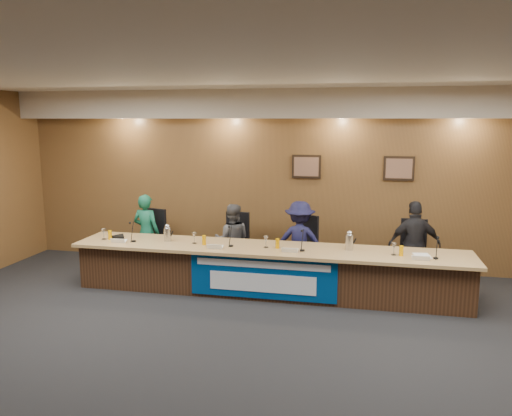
# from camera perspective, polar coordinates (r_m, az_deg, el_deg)

# --- Properties ---
(floor) EXTENTS (10.00, 10.00, 0.00)m
(floor) POSITION_cam_1_polar(r_m,az_deg,el_deg) (5.80, -3.38, -17.49)
(floor) COLOR black
(floor) RESTS_ON ground
(ceiling) EXTENTS (10.00, 8.00, 0.04)m
(ceiling) POSITION_cam_1_polar(r_m,az_deg,el_deg) (5.17, -3.76, 15.80)
(ceiling) COLOR silver
(ceiling) RESTS_ON wall_back
(wall_back) EXTENTS (10.00, 0.04, 3.20)m
(wall_back) POSITION_cam_1_polar(r_m,az_deg,el_deg) (9.12, 3.28, 3.25)
(wall_back) COLOR brown
(wall_back) RESTS_ON floor
(soffit) EXTENTS (10.00, 0.50, 0.50)m
(soffit) POSITION_cam_1_polar(r_m,az_deg,el_deg) (8.81, 3.11, 11.81)
(soffit) COLOR beige
(soffit) RESTS_ON wall_back
(dais_body) EXTENTS (6.00, 0.80, 0.70)m
(dais_body) POSITION_cam_1_polar(r_m,az_deg,el_deg) (7.84, 1.34, -7.24)
(dais_body) COLOR #3B2314
(dais_body) RESTS_ON floor
(dais_top) EXTENTS (6.10, 0.95, 0.05)m
(dais_top) POSITION_cam_1_polar(r_m,az_deg,el_deg) (7.68, 1.28, -4.68)
(dais_top) COLOR tan
(dais_top) RESTS_ON dais_body
(banner) EXTENTS (2.20, 0.02, 0.65)m
(banner) POSITION_cam_1_polar(r_m,az_deg,el_deg) (7.44, 0.73, -7.95)
(banner) COLOR navy
(banner) RESTS_ON dais_body
(banner_text_upper) EXTENTS (2.00, 0.01, 0.10)m
(banner_text_upper) POSITION_cam_1_polar(r_m,az_deg,el_deg) (7.37, 0.71, -6.51)
(banner_text_upper) COLOR silver
(banner_text_upper) RESTS_ON banner
(banner_text_lower) EXTENTS (1.60, 0.01, 0.28)m
(banner_text_lower) POSITION_cam_1_polar(r_m,az_deg,el_deg) (7.45, 0.71, -8.57)
(banner_text_lower) COLOR silver
(banner_text_lower) RESTS_ON banner
(wall_photo_left) EXTENTS (0.52, 0.04, 0.42)m
(wall_photo_left) POSITION_cam_1_polar(r_m,az_deg,el_deg) (9.01, 5.78, 4.73)
(wall_photo_left) COLOR black
(wall_photo_left) RESTS_ON wall_back
(wall_photo_right) EXTENTS (0.52, 0.04, 0.42)m
(wall_photo_right) POSITION_cam_1_polar(r_m,az_deg,el_deg) (8.97, 16.01, 4.37)
(wall_photo_right) COLOR black
(wall_photo_right) RESTS_ON wall_back
(panelist_a) EXTENTS (0.55, 0.40, 1.38)m
(panelist_a) POSITION_cam_1_polar(r_m,az_deg,el_deg) (9.12, -12.41, -2.77)
(panelist_a) COLOR #145B41
(panelist_a) RESTS_ON floor
(panelist_b) EXTENTS (0.69, 0.58, 1.27)m
(panelist_b) POSITION_cam_1_polar(r_m,az_deg,el_deg) (8.60, -2.74, -3.70)
(panelist_b) COLOR #47474C
(panelist_b) RESTS_ON floor
(panelist_c) EXTENTS (0.89, 0.52, 1.35)m
(panelist_c) POSITION_cam_1_polar(r_m,az_deg,el_deg) (8.37, 5.01, -3.81)
(panelist_c) COLOR #15163A
(panelist_c) RESTS_ON floor
(panelist_d) EXTENTS (0.88, 0.49, 1.42)m
(panelist_d) POSITION_cam_1_polar(r_m,az_deg,el_deg) (8.35, 17.65, -4.06)
(panelist_d) COLOR black
(panelist_d) RESTS_ON floor
(office_chair_a) EXTENTS (0.59, 0.59, 0.08)m
(office_chair_a) POSITION_cam_1_polar(r_m,az_deg,el_deg) (9.25, -12.10, -3.91)
(office_chair_a) COLOR black
(office_chair_a) RESTS_ON floor
(office_chair_b) EXTENTS (0.52, 0.52, 0.08)m
(office_chair_b) POSITION_cam_1_polar(r_m,az_deg,el_deg) (8.73, -2.56, -4.54)
(office_chair_b) COLOR black
(office_chair_b) RESTS_ON floor
(office_chair_c) EXTENTS (0.64, 0.64, 0.08)m
(office_chair_c) POSITION_cam_1_polar(r_m,az_deg,el_deg) (8.52, 5.08, -4.94)
(office_chair_c) COLOR black
(office_chair_c) RESTS_ON floor
(office_chair_d) EXTENTS (0.51, 0.51, 0.08)m
(office_chair_d) POSITION_cam_1_polar(r_m,az_deg,el_deg) (8.50, 17.50, -5.41)
(office_chair_d) COLOR black
(office_chair_d) RESTS_ON floor
(nameplate_a) EXTENTS (0.24, 0.08, 0.10)m
(nameplate_a) POSITION_cam_1_polar(r_m,az_deg,el_deg) (8.21, -15.51, -3.58)
(nameplate_a) COLOR white
(nameplate_a) RESTS_ON dais_top
(microphone_a) EXTENTS (0.07, 0.07, 0.02)m
(microphone_a) POSITION_cam_1_polar(r_m,az_deg,el_deg) (8.25, -13.80, -3.70)
(microphone_a) COLOR black
(microphone_a) RESTS_ON dais_top
(juice_glass_a) EXTENTS (0.06, 0.06, 0.15)m
(juice_glass_a) POSITION_cam_1_polar(r_m,az_deg,el_deg) (8.49, -16.35, -2.98)
(juice_glass_a) COLOR #E59900
(juice_glass_a) RESTS_ON dais_top
(water_glass_a) EXTENTS (0.08, 0.08, 0.18)m
(water_glass_a) POSITION_cam_1_polar(r_m,az_deg,el_deg) (8.52, -17.01, -2.86)
(water_glass_a) COLOR silver
(water_glass_a) RESTS_ON dais_top
(nameplate_b) EXTENTS (0.24, 0.08, 0.10)m
(nameplate_b) POSITION_cam_1_polar(r_m,az_deg,el_deg) (7.58, -4.78, -4.37)
(nameplate_b) COLOR white
(nameplate_b) RESTS_ON dais_top
(microphone_b) EXTENTS (0.07, 0.07, 0.02)m
(microphone_b) POSITION_cam_1_polar(r_m,az_deg,el_deg) (7.73, -2.87, -4.34)
(microphone_b) COLOR black
(microphone_b) RESTS_ON dais_top
(juice_glass_b) EXTENTS (0.06, 0.06, 0.15)m
(juice_glass_b) POSITION_cam_1_polar(r_m,az_deg,el_deg) (7.85, -5.96, -3.67)
(juice_glass_b) COLOR #E59900
(juice_glass_b) RESTS_ON dais_top
(water_glass_b) EXTENTS (0.08, 0.08, 0.18)m
(water_glass_b) POSITION_cam_1_polar(r_m,az_deg,el_deg) (7.94, -7.07, -3.42)
(water_glass_b) COLOR silver
(water_glass_b) RESTS_ON dais_top
(nameplate_c) EXTENTS (0.24, 0.08, 0.10)m
(nameplate_c) POSITION_cam_1_polar(r_m,az_deg,el_deg) (7.37, 3.85, -4.78)
(nameplate_c) COLOR white
(nameplate_c) RESTS_ON dais_top
(microphone_c) EXTENTS (0.07, 0.07, 0.02)m
(microphone_c) POSITION_cam_1_polar(r_m,az_deg,el_deg) (7.49, 5.31, -4.83)
(microphone_c) COLOR black
(microphone_c) RESTS_ON dais_top
(juice_glass_c) EXTENTS (0.06, 0.06, 0.15)m
(juice_glass_c) POSITION_cam_1_polar(r_m,az_deg,el_deg) (7.60, 2.47, -4.08)
(juice_glass_c) COLOR #E59900
(juice_glass_c) RESTS_ON dais_top
(water_glass_c) EXTENTS (0.08, 0.08, 0.18)m
(water_glass_c) POSITION_cam_1_polar(r_m,az_deg,el_deg) (7.63, 1.14, -3.89)
(water_glass_c) COLOR silver
(water_glass_c) RESTS_ON dais_top
(nameplate_d) EXTENTS (0.24, 0.08, 0.10)m
(nameplate_d) POSITION_cam_1_polar(r_m,az_deg,el_deg) (7.32, 18.36, -5.40)
(nameplate_d) COLOR white
(nameplate_d) RESTS_ON dais_top
(microphone_d) EXTENTS (0.07, 0.07, 0.02)m
(microphone_d) POSITION_cam_1_polar(r_m,az_deg,el_deg) (7.49, 19.84, -5.42)
(microphone_d) COLOR black
(microphone_d) RESTS_ON dais_top
(juice_glass_d) EXTENTS (0.06, 0.06, 0.15)m
(juice_glass_d) POSITION_cam_1_polar(r_m,az_deg,el_deg) (7.47, 16.27, -4.72)
(juice_glass_d) COLOR #E59900
(juice_glass_d) RESTS_ON dais_top
(water_glass_d) EXTENTS (0.08, 0.08, 0.18)m
(water_glass_d) POSITION_cam_1_polar(r_m,az_deg,el_deg) (7.48, 15.48, -4.55)
(water_glass_d) COLOR silver
(water_glass_d) RESTS_ON dais_top
(carafe_left) EXTENTS (0.12, 0.12, 0.22)m
(carafe_left) POSITION_cam_1_polar(r_m,az_deg,el_deg) (8.15, -10.08, -3.00)
(carafe_left) COLOR silver
(carafe_left) RESTS_ON dais_top
(carafe_right) EXTENTS (0.12, 0.12, 0.23)m
(carafe_right) POSITION_cam_1_polar(r_m,az_deg,el_deg) (7.63, 10.63, -3.88)
(carafe_right) COLOR silver
(carafe_right) RESTS_ON dais_top
(speakerphone) EXTENTS (0.32, 0.32, 0.05)m
(speakerphone) POSITION_cam_1_polar(r_m,az_deg,el_deg) (8.53, -15.42, -3.20)
(speakerphone) COLOR black
(speakerphone) RESTS_ON dais_top
(paper_stack) EXTENTS (0.26, 0.33, 0.01)m
(paper_stack) POSITION_cam_1_polar(r_m,az_deg,el_deg) (7.59, 18.47, -5.19)
(paper_stack) COLOR white
(paper_stack) RESTS_ON dais_top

